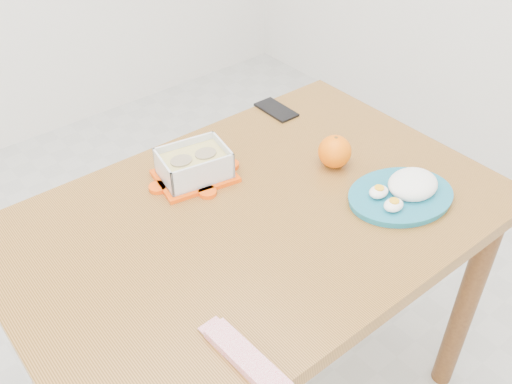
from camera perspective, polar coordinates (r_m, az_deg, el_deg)
dining_table at (r=1.37m, az=-0.00°, el=-5.48°), size 1.14×0.77×0.75m
food_container at (r=1.38m, az=-6.20°, el=2.70°), size 0.21×0.17×0.08m
orange_fruit at (r=1.43m, az=7.87°, el=4.03°), size 0.08×0.08×0.08m
rice_plate at (r=1.37m, az=14.67°, el=0.18°), size 0.31×0.31×0.07m
candy_bar at (r=1.02m, az=-0.93°, el=-16.36°), size 0.05×0.18×0.02m
smartphone at (r=1.67m, az=2.03°, el=8.21°), size 0.07×0.13×0.01m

